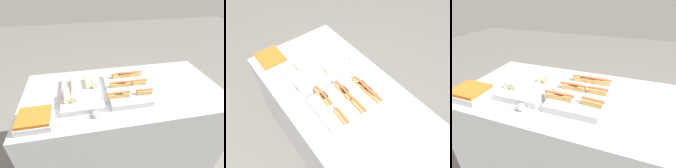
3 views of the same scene
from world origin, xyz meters
The scene contains 7 objects.
ground_plane centered at (0.00, 0.00, 0.00)m, with size 12.00×12.00×0.00m, color slate.
counter centered at (0.00, 0.00, 0.44)m, with size 1.79×0.87×0.88m.
tray_hotdogs centered at (0.01, 0.00, 0.91)m, with size 0.40×0.53×0.10m.
tray_wraps centered at (-0.38, 0.00, 0.91)m, with size 0.34×0.52×0.10m.
tray_side_front centered at (-0.72, -0.27, 0.91)m, with size 0.24×0.22×0.07m.
serving_spoon_near centered at (-0.31, -0.29, 0.90)m, with size 0.25×0.05×0.05m.
serving_spoon_far centered at (-0.31, 0.29, 0.90)m, with size 0.26×0.05×0.05m.
Camera 1 is at (-0.36, -1.25, 1.80)m, focal length 28.00 mm.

